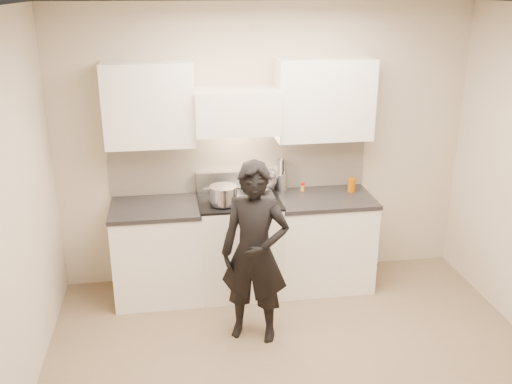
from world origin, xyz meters
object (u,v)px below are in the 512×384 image
Objects in this scene: stove at (240,244)px; counter_right at (323,240)px; wok at (258,181)px; person at (255,253)px; utensil_crock at (281,181)px.

counter_right is at bearing 0.00° from stove.
wok is 0.30× the size of person.
utensil_crock is at bearing 21.90° from wok.
person is at bearing -134.48° from counter_right.
stove is 1.04× the size of counter_right.
utensil_crock is at bearing 88.97° from person.
counter_right is at bearing 66.24° from person.
stove is at bearing -151.42° from utensil_crock.
stove is at bearing 112.48° from person.
wok is 1.48× the size of utensil_crock.
stove is 0.64m from wok.
stove is at bearing -144.10° from wok.
person is (-0.42, -1.06, -0.25)m from utensil_crock.
wok is 1.02m from person.
counter_right is 2.89× the size of utensil_crock.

